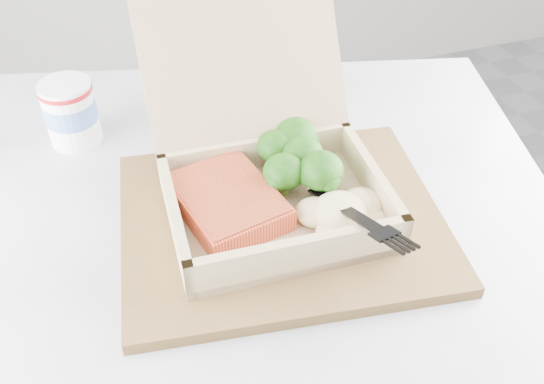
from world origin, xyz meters
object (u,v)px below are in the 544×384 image
object	(u,v)px
takeout_container	(265,157)
paper_cup	(70,111)
cafe_table	(247,336)
serving_tray	(281,220)

from	to	relation	value
takeout_container	paper_cup	distance (m)	0.27
cafe_table	serving_tray	xyz separation A→B (m)	(0.04, 0.00, 0.19)
cafe_table	paper_cup	distance (m)	0.35
cafe_table	paper_cup	xyz separation A→B (m)	(-0.15, 0.23, 0.22)
cafe_table	paper_cup	world-z (taller)	paper_cup
takeout_container	paper_cup	bearing A→B (deg)	138.37
paper_cup	serving_tray	bearing A→B (deg)	-49.79
cafe_table	serving_tray	world-z (taller)	serving_tray
serving_tray	paper_cup	bearing A→B (deg)	130.21
serving_tray	takeout_container	world-z (taller)	takeout_container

